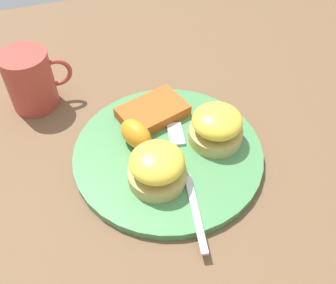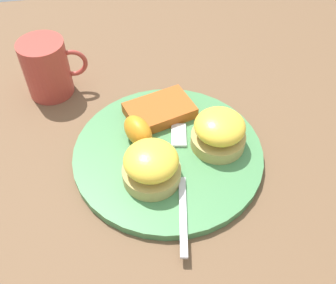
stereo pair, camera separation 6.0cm
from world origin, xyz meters
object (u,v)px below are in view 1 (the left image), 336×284
at_px(fork, 184,172).
at_px(hashbrown_patty, 154,111).
at_px(orange_wedge, 136,134).
at_px(cup, 31,80).
at_px(sandwich_benedict_right, 217,127).
at_px(sandwich_benedict_left, 157,167).

bearing_deg(fork, hashbrown_patty, 92.79).
height_order(orange_wedge, fork, orange_wedge).
relative_size(fork, cup, 2.08).
relative_size(orange_wedge, fork, 0.26).
relative_size(sandwich_benedict_right, hashbrown_patty, 0.78).
height_order(sandwich_benedict_left, fork, sandwich_benedict_left).
xyz_separation_m(hashbrown_patty, fork, (0.01, -0.13, -0.01)).
height_order(hashbrown_patty, orange_wedge, orange_wedge).
height_order(sandwich_benedict_left, hashbrown_patty, sandwich_benedict_left).
bearing_deg(sandwich_benedict_left, cup, 121.94).
xyz_separation_m(orange_wedge, fork, (0.05, -0.08, -0.02)).
distance_m(sandwich_benedict_right, hashbrown_patty, 0.12).
distance_m(sandwich_benedict_left, hashbrown_patty, 0.14).
xyz_separation_m(sandwich_benedict_left, cup, (-0.15, 0.24, 0.01)).
height_order(sandwich_benedict_right, hashbrown_patty, sandwich_benedict_right).
relative_size(hashbrown_patty, orange_wedge, 1.81).
xyz_separation_m(hashbrown_patty, orange_wedge, (-0.05, -0.05, 0.01)).
bearing_deg(cup, sandwich_benedict_right, -36.72).
bearing_deg(fork, sandwich_benedict_left, 179.75).
distance_m(fork, cup, 0.31).
bearing_deg(fork, sandwich_benedict_right, 33.16).
distance_m(sandwich_benedict_right, orange_wedge, 0.13).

